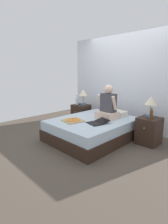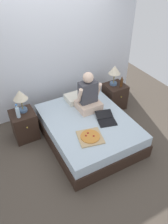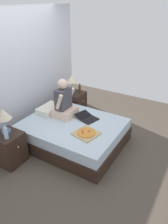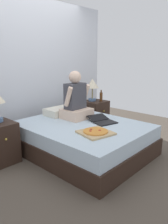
{
  "view_description": "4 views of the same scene",
  "coord_description": "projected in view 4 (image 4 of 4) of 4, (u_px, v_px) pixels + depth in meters",
  "views": [
    {
      "loc": [
        2.59,
        -2.87,
        1.53
      ],
      "look_at": [
        -0.09,
        -0.2,
        0.65
      ],
      "focal_mm": 28.0,
      "sensor_mm": 36.0,
      "label": 1
    },
    {
      "loc": [
        -1.56,
        -2.71,
        3.05
      ],
      "look_at": [
        -0.07,
        0.04,
        0.64
      ],
      "focal_mm": 35.0,
      "sensor_mm": 36.0,
      "label": 2
    },
    {
      "loc": [
        -3.02,
        -2.07,
        2.64
      ],
      "look_at": [
        0.11,
        -0.2,
        0.71
      ],
      "focal_mm": 35.0,
      "sensor_mm": 36.0,
      "label": 3
    },
    {
      "loc": [
        -2.34,
        -2.18,
        1.46
      ],
      "look_at": [
        0.04,
        0.0,
        0.64
      ],
      "focal_mm": 35.0,
      "sensor_mm": 36.0,
      "label": 4
    }
  ],
  "objects": [
    {
      "name": "pizza_box",
      "position": [
        96.0,
        132.0,
        2.91
      ],
      "size": [
        0.48,
        0.48,
        0.05
      ],
      "color": "tan",
      "rests_on": "bed"
    },
    {
      "name": "ground_plane",
      "position": [
        83.0,
        152.0,
        3.46
      ],
      "size": [
        5.74,
        5.74,
        0.0
      ],
      "primitive_type": "plane",
      "color": "#4C4238"
    },
    {
      "name": "person_seated",
      "position": [
        76.0,
        101.0,
        3.6
      ],
      "size": [
        0.47,
        0.4,
        0.78
      ],
      "color": "beige",
      "rests_on": "bed"
    },
    {
      "name": "wall_back",
      "position": [
        30.0,
        69.0,
        4.02
      ],
      "size": [
        3.74,
        0.12,
        2.5
      ],
      "primitive_type": "cube",
      "color": "silver",
      "rests_on": "ground"
    },
    {
      "name": "laptop",
      "position": [
        103.0,
        121.0,
        3.42
      ],
      "size": [
        0.41,
        0.48,
        0.07
      ],
      "color": "black",
      "rests_on": "bed"
    },
    {
      "name": "beer_bottle",
      "position": [
        101.0,
        96.0,
        4.44
      ],
      "size": [
        0.06,
        0.06,
        0.23
      ],
      "color": "#512D14",
      "rests_on": "nightstand_right"
    },
    {
      "name": "bed",
      "position": [
        83.0,
        138.0,
        3.4
      ],
      "size": [
        1.52,
        1.92,
        0.46
      ],
      "color": "black",
      "rests_on": "ground"
    },
    {
      "name": "pillow",
      "position": [
        60.0,
        111.0,
        3.88
      ],
      "size": [
        0.52,
        0.34,
        0.12
      ],
      "primitive_type": "cube",
      "color": "silver",
      "rests_on": "bed"
    },
    {
      "name": "lamp_on_right_nightstand",
      "position": [
        92.0,
        85.0,
        4.41
      ],
      "size": [
        0.26,
        0.26,
        0.45
      ],
      "color": "#4C6B93",
      "rests_on": "nightstand_right"
    },
    {
      "name": "nightstand_right",
      "position": [
        95.0,
        115.0,
        4.55
      ],
      "size": [
        0.44,
        0.47,
        0.58
      ],
      "color": "black",
      "rests_on": "ground"
    }
  ]
}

